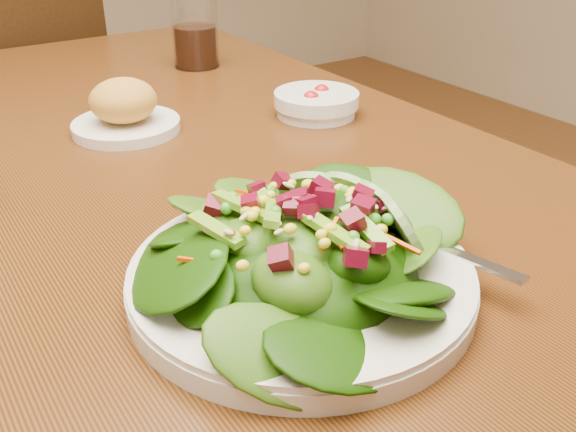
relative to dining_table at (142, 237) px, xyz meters
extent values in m
cube|color=#5B2B13|center=(0.00, 0.00, 0.08)|extent=(0.90, 1.40, 0.04)
cylinder|color=black|center=(0.39, 0.64, -0.29)|extent=(0.07, 0.07, 0.71)
cube|color=black|center=(0.00, 0.95, -0.22)|extent=(0.52, 0.52, 0.04)
cylinder|color=black|center=(0.13, 1.18, -0.44)|extent=(0.04, 0.04, 0.41)
cylinder|color=black|center=(0.22, 0.83, -0.44)|extent=(0.04, 0.04, 0.41)
cube|color=black|center=(0.06, 0.76, 0.03)|extent=(0.39, 0.14, 0.46)
cylinder|color=silver|center=(0.02, -0.33, 0.11)|extent=(0.29, 0.29, 0.02)
ellipsoid|color=black|center=(0.02, -0.33, 0.14)|extent=(0.20, 0.20, 0.04)
cube|color=silver|center=(0.15, -0.36, 0.12)|extent=(0.05, 0.18, 0.01)
cylinder|color=silver|center=(0.04, 0.12, 0.11)|extent=(0.15, 0.15, 0.01)
ellipsoid|color=#B9872C|center=(0.04, 0.12, 0.15)|extent=(0.09, 0.09, 0.06)
cylinder|color=silver|center=(0.30, 0.03, 0.12)|extent=(0.12, 0.12, 0.04)
sphere|color=red|center=(0.31, 0.03, 0.13)|extent=(0.02, 0.02, 0.02)
sphere|color=red|center=(0.28, 0.02, 0.13)|extent=(0.02, 0.02, 0.02)
cylinder|color=silver|center=(0.27, 0.37, 0.17)|extent=(0.08, 0.08, 0.15)
cylinder|color=black|center=(0.27, 0.37, 0.14)|extent=(0.07, 0.07, 0.07)
camera|label=1|loc=(-0.24, -0.70, 0.42)|focal=40.00mm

